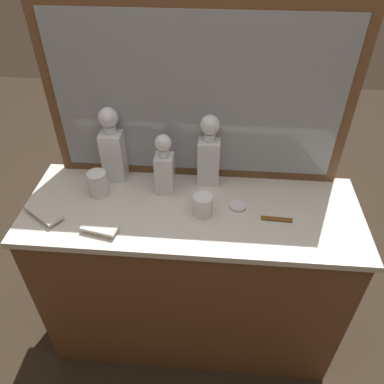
% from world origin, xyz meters
% --- Properties ---
extents(ground_plane, '(6.00, 6.00, 0.00)m').
position_xyz_m(ground_plane, '(0.00, 0.00, 0.00)').
color(ground_plane, '#2D2319').
extents(dresser, '(1.29, 0.48, 0.82)m').
position_xyz_m(dresser, '(0.00, 0.00, 0.41)').
color(dresser, brown).
rests_on(dresser, ground_plane).
extents(dresser_mirror, '(1.15, 0.03, 0.70)m').
position_xyz_m(dresser_mirror, '(0.00, 0.22, 1.17)').
color(dresser_mirror, brown).
rests_on(dresser_mirror, dresser).
extents(crystal_decanter_right, '(0.09, 0.09, 0.30)m').
position_xyz_m(crystal_decanter_right, '(0.05, 0.18, 0.94)').
color(crystal_decanter_right, white).
rests_on(crystal_decanter_right, dresser).
extents(crystal_decanter_rear, '(0.07, 0.07, 0.26)m').
position_xyz_m(crystal_decanter_rear, '(-0.12, 0.10, 0.92)').
color(crystal_decanter_rear, white).
rests_on(crystal_decanter_rear, dresser).
extents(crystal_decanter_far_left, '(0.09, 0.09, 0.32)m').
position_xyz_m(crystal_decanter_far_left, '(-0.33, 0.17, 0.95)').
color(crystal_decanter_far_left, white).
rests_on(crystal_decanter_far_left, dresser).
extents(crystal_tumbler_front, '(0.07, 0.07, 0.10)m').
position_xyz_m(crystal_tumbler_front, '(-0.37, 0.06, 0.86)').
color(crystal_tumbler_front, white).
rests_on(crystal_tumbler_front, dresser).
extents(crystal_tumbler_right, '(0.07, 0.07, 0.08)m').
position_xyz_m(crystal_tumbler_right, '(0.04, -0.02, 0.85)').
color(crystal_tumbler_right, white).
rests_on(crystal_tumbler_right, dresser).
extents(silver_brush_far_left, '(0.17, 0.15, 0.02)m').
position_xyz_m(silver_brush_far_left, '(-0.55, -0.09, 0.83)').
color(silver_brush_far_left, '#B7A88C').
rests_on(silver_brush_far_left, dresser).
extents(silver_brush_front, '(0.14, 0.08, 0.02)m').
position_xyz_m(silver_brush_front, '(-0.32, -0.15, 0.83)').
color(silver_brush_front, '#B7A88C').
rests_on(silver_brush_front, dresser).
extents(porcelain_dish, '(0.06, 0.06, 0.01)m').
position_xyz_m(porcelain_dish, '(0.17, 0.02, 0.82)').
color(porcelain_dish, silver).
rests_on(porcelain_dish, dresser).
extents(tortoiseshell_comb, '(0.12, 0.03, 0.01)m').
position_xyz_m(tortoiseshell_comb, '(0.32, -0.04, 0.82)').
color(tortoiseshell_comb, brown).
rests_on(tortoiseshell_comb, dresser).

